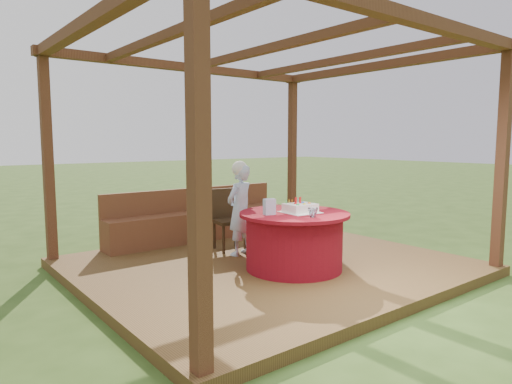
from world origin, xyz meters
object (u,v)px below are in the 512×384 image
at_px(chair, 227,216).
at_px(drinking_glass, 313,212).
at_px(table, 294,240).
at_px(birthday_cake, 300,208).
at_px(elderly_woman, 240,208).
at_px(gift_bag, 269,207).
at_px(bench, 198,223).

height_order(chair, drinking_glass, chair).
bearing_deg(table, birthday_cake, -36.83).
height_order(elderly_woman, birthday_cake, elderly_woman).
xyz_separation_m(chair, gift_bag, (-0.30, -1.30, 0.31)).
height_order(table, gift_bag, gift_bag).
relative_size(gift_bag, drinking_glass, 1.65).
bearing_deg(bench, elderly_woman, -92.89).
bearing_deg(drinking_glass, elderly_woman, 92.15).
bearing_deg(chair, drinking_glass, -90.40).
bearing_deg(elderly_woman, gift_bag, -104.58).
xyz_separation_m(bench, elderly_woman, (-0.06, -1.19, 0.38)).
bearing_deg(birthday_cake, elderly_woman, 99.17).
xyz_separation_m(table, chair, (-0.04, 1.35, 0.12)).
bearing_deg(drinking_glass, bench, 89.77).
bearing_deg(gift_bag, table, 5.92).
height_order(bench, table, bench).
height_order(bench, birthday_cake, birthday_cake).
distance_m(table, gift_bag, 0.56).
height_order(table, birthday_cake, birthday_cake).
relative_size(bench, drinking_glass, 26.55).
distance_m(chair, drinking_glass, 1.74).
xyz_separation_m(table, drinking_glass, (-0.06, -0.37, 0.39)).
distance_m(table, elderly_woman, 1.01).
relative_size(elderly_woman, gift_bag, 6.87).
height_order(birthday_cake, drinking_glass, birthday_cake).
height_order(chair, gift_bag, gift_bag).
bearing_deg(birthday_cake, bench, 92.67).
distance_m(table, birthday_cake, 0.40).
relative_size(chair, elderly_woman, 0.67).
height_order(bench, elderly_woman, elderly_woman).
bearing_deg(bench, table, -88.77).
relative_size(birthday_cake, drinking_glass, 3.76).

